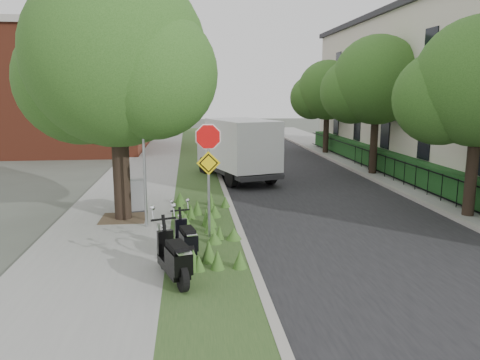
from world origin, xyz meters
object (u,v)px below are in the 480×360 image
Objects in this scene: sign_assembly at (208,157)px; scooter_near at (175,263)px; utility_cabinet at (134,196)px; box_truck at (238,147)px; scooter_far at (187,243)px.

sign_assembly is 3.63m from scooter_near.
sign_assembly is 3.08× the size of utility_cabinet.
scooter_far is at bearing -102.48° from box_truck.
scooter_far is (-0.61, -1.58, -1.83)m from sign_assembly.
scooter_near is at bearing -102.01° from box_truck.
scooter_far is at bearing -111.03° from sign_assembly.
box_truck is (1.71, 8.88, -0.76)m from sign_assembly.
box_truck reaches higher than utility_cabinet.
utility_cabinet reaches higher than scooter_near.
scooter_near is 1.50m from scooter_far.
sign_assembly is 0.57× the size of box_truck.
box_truck is at bearing 77.99° from scooter_near.
sign_assembly reaches higher than box_truck.
box_truck is (2.31, 10.46, 1.07)m from scooter_far.
scooter_near is (-0.83, -3.06, -1.77)m from sign_assembly.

